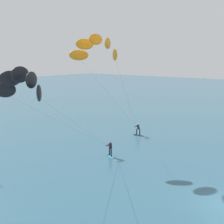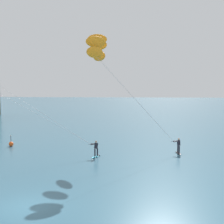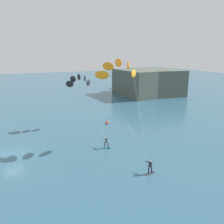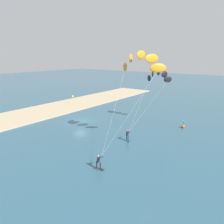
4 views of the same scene
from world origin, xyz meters
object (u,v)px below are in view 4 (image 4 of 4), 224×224
(kitesurfer_nearshore, at_px, (140,64))
(kitesurfer_mid_water, at_px, (157,78))
(beach_flag, at_px, (73,98))
(marker_buoy, at_px, (183,126))

(kitesurfer_nearshore, distance_m, kitesurfer_mid_water, 11.29)
(kitesurfer_nearshore, distance_m, beach_flag, 30.01)
(marker_buoy, bearing_deg, kitesurfer_nearshore, -13.53)
(kitesurfer_nearshore, relative_size, beach_flag, 5.73)
(kitesurfer_mid_water, distance_m, marker_buoy, 9.41)
(kitesurfer_mid_water, height_order, marker_buoy, kitesurfer_mid_water)
(kitesurfer_nearshore, distance_m, marker_buoy, 15.43)
(marker_buoy, bearing_deg, kitesurfer_mid_water, -87.46)
(kitesurfer_mid_water, relative_size, marker_buoy, 8.89)
(kitesurfer_nearshore, xyz_separation_m, beach_flag, (-12.47, -25.70, -9.19))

